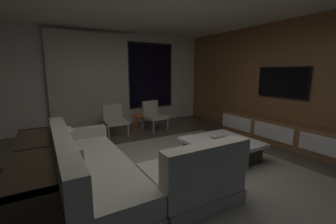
{
  "coord_description": "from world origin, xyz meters",
  "views": [
    {
      "loc": [
        -1.74,
        -2.74,
        1.6
      ],
      "look_at": [
        0.45,
        1.04,
        0.78
      ],
      "focal_mm": 23.42,
      "sensor_mm": 36.0,
      "label": 1
    }
  ],
  "objects": [
    {
      "name": "coffee_table",
      "position": [
        1.01,
        0.06,
        0.19
      ],
      "size": [
        1.16,
        1.16,
        0.36
      ],
      "color": "#322418",
      "rests_on": "floor"
    },
    {
      "name": "floor",
      "position": [
        0.0,
        0.0,
        0.0
      ],
      "size": [
        9.2,
        9.2,
        0.0
      ],
      "primitive_type": "plane",
      "color": "#473D33"
    },
    {
      "name": "console_table_behind_couch",
      "position": [
        -1.89,
        0.04,
        0.42
      ],
      "size": [
        0.4,
        2.1,
        0.74
      ],
      "color": "#322418",
      "rests_on": "floor"
    },
    {
      "name": "area_rug",
      "position": [
        0.35,
        -0.1,
        0.01
      ],
      "size": [
        3.2,
        3.8,
        0.01
      ],
      "primitive_type": "cube",
      "color": "gray",
      "rests_on": "floor"
    },
    {
      "name": "sectional_couch",
      "position": [
        -0.98,
        -0.09,
        0.29
      ],
      "size": [
        1.98,
        2.5,
        0.82
      ],
      "color": "#A49C8C",
      "rests_on": "floor"
    },
    {
      "name": "back_wall_with_window",
      "position": [
        -0.06,
        3.62,
        1.34
      ],
      "size": [
        6.6,
        0.3,
        2.7
      ],
      "color": "silver",
      "rests_on": "floor"
    },
    {
      "name": "book_stack_on_coffee_table",
      "position": [
        1.07,
        0.21,
        0.38
      ],
      "size": [
        0.28,
        0.2,
        0.05
      ],
      "color": "#60D04C",
      "rests_on": "coffee_table"
    },
    {
      "name": "mounted_tv",
      "position": [
        2.95,
        0.25,
        1.35
      ],
      "size": [
        0.05,
        1.18,
        0.68
      ],
      "color": "black"
    },
    {
      "name": "media_console",
      "position": [
        2.77,
        0.05,
        0.25
      ],
      "size": [
        0.46,
        3.1,
        0.52
      ],
      "color": "brown",
      "rests_on": "floor"
    },
    {
      "name": "accent_chair_near_window",
      "position": [
        0.89,
        2.6,
        0.43
      ],
      "size": [
        0.62,
        0.64,
        0.78
      ],
      "color": "#B2ADA0",
      "rests_on": "floor"
    },
    {
      "name": "media_wall",
      "position": [
        3.06,
        0.0,
        1.35
      ],
      "size": [
        0.12,
        7.8,
        2.7
      ],
      "color": "brown",
      "rests_on": "floor"
    },
    {
      "name": "accent_chair_by_curtain",
      "position": [
        -0.22,
        2.56,
        0.43
      ],
      "size": [
        0.54,
        0.56,
        0.78
      ],
      "color": "#B2ADA0",
      "rests_on": "floor"
    },
    {
      "name": "side_stool",
      "position": [
        0.4,
        2.56,
        0.37
      ],
      "size": [
        0.32,
        0.32,
        0.46
      ],
      "color": "#BF4C1E",
      "rests_on": "floor"
    }
  ]
}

